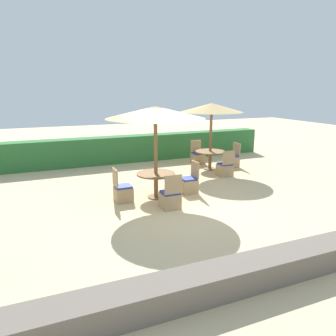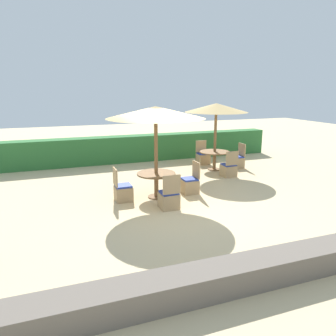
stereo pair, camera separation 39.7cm
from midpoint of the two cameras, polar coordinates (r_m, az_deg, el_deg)
ground_plane at (r=8.64m, az=0.23°, el=-6.70°), size 40.00×40.00×0.00m
hedge_row at (r=13.74m, az=-9.14°, el=3.24°), size 13.00×0.70×1.08m
stone_border at (r=5.70m, az=15.38°, el=-16.37°), size 10.00×0.56×0.42m
parasol_back_right at (r=12.22m, az=6.66°, el=10.34°), size 2.30×2.30×2.48m
round_table_back_right at (r=12.44m, az=6.44°, el=2.32°), size 1.12×1.12×0.70m
patio_chair_back_right_east at (r=13.02m, az=10.22°, el=1.35°), size 0.46×0.46×0.93m
patio_chair_back_right_south at (r=11.62m, az=8.94°, el=-0.11°), size 0.46×0.46×0.93m
patio_chair_back_right_north at (r=13.42m, az=4.36°, el=1.90°), size 0.46×0.46×0.93m
parasol_center at (r=8.86m, az=-3.53°, el=9.57°), size 2.68×2.68×2.55m
round_table_center at (r=9.17m, az=-3.36°, el=-1.79°), size 1.08×1.08×0.71m
patio_chair_center_south at (r=8.41m, az=-0.96°, el=-5.37°), size 0.46×0.46×0.93m
patio_chair_center_west at (r=9.04m, az=-9.15°, el=-4.17°), size 0.46×0.46×0.93m
patio_chair_center_east at (r=9.67m, az=2.49°, el=-2.80°), size 0.46×0.46×0.93m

